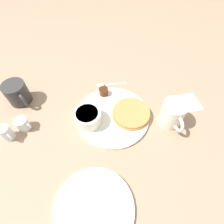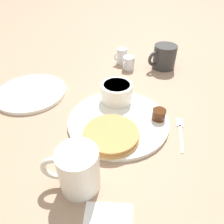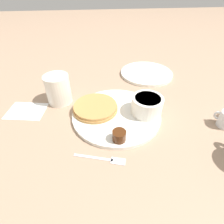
{
  "view_description": "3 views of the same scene",
  "coord_description": "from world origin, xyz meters",
  "px_view_note": "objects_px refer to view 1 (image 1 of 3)",
  "views": [
    {
      "loc": [
        -0.15,
        -0.36,
        0.58
      ],
      "look_at": [
        -0.0,
        0.0,
        0.03
      ],
      "focal_mm": 28.0,
      "sensor_mm": 36.0,
      "label": 1
    },
    {
      "loc": [
        0.47,
        -0.07,
        0.42
      ],
      "look_at": [
        0.0,
        -0.02,
        0.04
      ],
      "focal_mm": 35.0,
      "sensor_mm": 36.0,
      "label": 2
    },
    {
      "loc": [
        0.06,
        0.44,
        0.38
      ],
      "look_at": [
        0.02,
        0.01,
        0.03
      ],
      "focal_mm": 28.0,
      "sensor_mm": 36.0,
      "label": 3
    }
  ],
  "objects_px": {
    "fork": "(108,84)",
    "second_mug": "(17,93)",
    "plate": "(112,116)",
    "bowl": "(88,117)",
    "coffee_mug": "(172,114)",
    "creamer_pitcher_far": "(6,133)",
    "creamer_pitcher_near": "(23,124)"
  },
  "relations": [
    {
      "from": "plate",
      "to": "bowl",
      "type": "relative_size",
      "value": 2.9
    },
    {
      "from": "plate",
      "to": "creamer_pitcher_near",
      "type": "bearing_deg",
      "value": 165.82
    },
    {
      "from": "bowl",
      "to": "creamer_pitcher_near",
      "type": "height_order",
      "value": "bowl"
    },
    {
      "from": "plate",
      "to": "creamer_pitcher_far",
      "type": "bearing_deg",
      "value": 170.8
    },
    {
      "from": "plate",
      "to": "bowl",
      "type": "distance_m",
      "value": 0.1
    },
    {
      "from": "fork",
      "to": "creamer_pitcher_far",
      "type": "bearing_deg",
      "value": -166.16
    },
    {
      "from": "plate",
      "to": "second_mug",
      "type": "xyz_separation_m",
      "value": [
        -0.32,
        0.22,
        0.04
      ]
    },
    {
      "from": "bowl",
      "to": "creamer_pitcher_far",
      "type": "xyz_separation_m",
      "value": [
        -0.29,
        0.06,
        -0.01
      ]
    },
    {
      "from": "coffee_mug",
      "to": "second_mug",
      "type": "height_order",
      "value": "coffee_mug"
    },
    {
      "from": "creamer_pitcher_near",
      "to": "second_mug",
      "type": "xyz_separation_m",
      "value": [
        0.0,
        0.14,
        0.02
      ]
    },
    {
      "from": "creamer_pitcher_far",
      "to": "second_mug",
      "type": "xyz_separation_m",
      "value": [
        0.06,
        0.16,
        0.01
      ]
    },
    {
      "from": "second_mug",
      "to": "coffee_mug",
      "type": "bearing_deg",
      "value": -32.75
    },
    {
      "from": "fork",
      "to": "creamer_pitcher_near",
      "type": "bearing_deg",
      "value": -167.16
    },
    {
      "from": "plate",
      "to": "bowl",
      "type": "xyz_separation_m",
      "value": [
        -0.1,
        0.01,
        0.04
      ]
    },
    {
      "from": "fork",
      "to": "second_mug",
      "type": "relative_size",
      "value": 1.12
    },
    {
      "from": "bowl",
      "to": "second_mug",
      "type": "xyz_separation_m",
      "value": [
        -0.23,
        0.22,
        0.0
      ]
    },
    {
      "from": "fork",
      "to": "coffee_mug",
      "type": "bearing_deg",
      "value": -62.56
    },
    {
      "from": "bowl",
      "to": "creamer_pitcher_far",
      "type": "bearing_deg",
      "value": 169.01
    },
    {
      "from": "coffee_mug",
      "to": "plate",
      "type": "bearing_deg",
      "value": 150.78
    },
    {
      "from": "plate",
      "to": "creamer_pitcher_far",
      "type": "height_order",
      "value": "creamer_pitcher_far"
    },
    {
      "from": "bowl",
      "to": "second_mug",
      "type": "distance_m",
      "value": 0.31
    },
    {
      "from": "plate",
      "to": "fork",
      "type": "xyz_separation_m",
      "value": [
        0.05,
        0.17,
        -0.0
      ]
    },
    {
      "from": "coffee_mug",
      "to": "creamer_pitcher_near",
      "type": "relative_size",
      "value": 2.27
    },
    {
      "from": "coffee_mug",
      "to": "second_mug",
      "type": "xyz_separation_m",
      "value": [
        -0.52,
        0.33,
        -0.01
      ]
    },
    {
      "from": "creamer_pitcher_near",
      "to": "second_mug",
      "type": "height_order",
      "value": "second_mug"
    },
    {
      "from": "bowl",
      "to": "coffee_mug",
      "type": "xyz_separation_m",
      "value": [
        0.29,
        -0.11,
        0.01
      ]
    },
    {
      "from": "bowl",
      "to": "creamer_pitcher_near",
      "type": "xyz_separation_m",
      "value": [
        -0.23,
        0.08,
        -0.02
      ]
    },
    {
      "from": "plate",
      "to": "fork",
      "type": "relative_size",
      "value": 2.15
    },
    {
      "from": "bowl",
      "to": "second_mug",
      "type": "height_order",
      "value": "second_mug"
    },
    {
      "from": "plate",
      "to": "fork",
      "type": "height_order",
      "value": "plate"
    },
    {
      "from": "coffee_mug",
      "to": "creamer_pitcher_far",
      "type": "height_order",
      "value": "coffee_mug"
    },
    {
      "from": "plate",
      "to": "second_mug",
      "type": "height_order",
      "value": "second_mug"
    }
  ]
}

